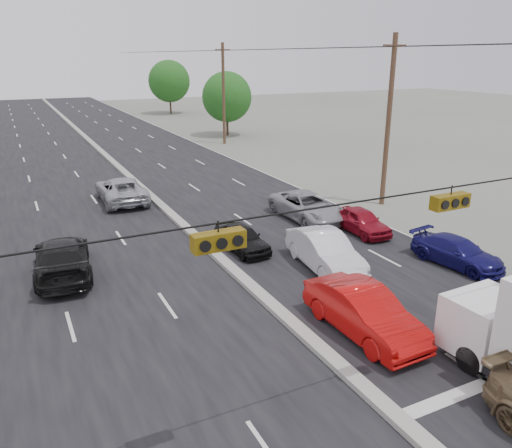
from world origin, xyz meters
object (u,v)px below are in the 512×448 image
object	(u,v)px
tree_right_far	(169,81)
red_sedan	(364,312)
queue_car_c	(307,207)
oncoming_far	(121,190)
queue_car_b	(325,252)
utility_pole_right_b	(388,121)
oncoming_near	(62,258)
tree_right_mid	(227,97)
queue_car_d	(457,252)
queue_car_e	(361,221)
utility_pole_right_c	(224,93)
queue_car_a	(242,238)

from	to	relation	value
tree_right_far	red_sedan	distance (m)	68.39
queue_car_c	oncoming_far	bearing A→B (deg)	134.52
queue_car_b	oncoming_far	distance (m)	15.43
utility_pole_right_b	red_sedan	bearing A→B (deg)	-132.14
queue_car_b	oncoming_near	bearing A→B (deg)	163.49
tree_right_mid	red_sedan	world-z (taller)	tree_right_mid
queue_car_d	queue_car_e	bearing A→B (deg)	93.93
oncoming_near	utility_pole_right_b	bearing A→B (deg)	-167.30
utility_pole_right_c	oncoming_near	xyz separation A→B (m)	(-18.97, -27.45, -4.32)
oncoming_near	oncoming_far	xyz separation A→B (m)	(4.58, 10.08, -0.01)
tree_right_mid	oncoming_near	xyz separation A→B (m)	(-21.47, -32.45, -3.55)
oncoming_near	red_sedan	bearing A→B (deg)	137.09
oncoming_near	queue_car_d	bearing A→B (deg)	162.46
oncoming_near	queue_car_e	bearing A→B (deg)	-179.79
queue_car_c	utility_pole_right_b	bearing A→B (deg)	3.47
utility_pole_right_b	oncoming_far	world-z (taller)	utility_pole_right_b
utility_pole_right_c	tree_right_mid	size ratio (longest dim) A/B	1.40
tree_right_mid	oncoming_far	distance (m)	28.25
queue_car_a	queue_car_e	xyz separation A→B (m)	(6.58, -0.51, 0.02)
tree_right_far	red_sedan	bearing A→B (deg)	-101.97
oncoming_near	oncoming_far	distance (m)	11.07
queue_car_b	red_sedan	bearing A→B (deg)	-103.91
tree_right_mid	oncoming_far	size ratio (longest dim) A/B	1.28
queue_car_c	queue_car_b	bearing A→B (deg)	-117.68
tree_right_mid	utility_pole_right_b	bearing A→B (deg)	-94.76
queue_car_d	utility_pole_right_b	bearing A→B (deg)	61.33
tree_right_mid	queue_car_b	size ratio (longest dim) A/B	1.49
utility_pole_right_c	red_sedan	size ratio (longest dim) A/B	2.08
tree_right_far	queue_car_d	distance (m)	64.54
red_sedan	queue_car_a	xyz separation A→B (m)	(-0.45, 8.53, -0.17)
oncoming_far	tree_right_far	bearing A→B (deg)	-109.47
utility_pole_right_b	queue_car_a	xyz separation A→B (m)	(-11.10, -3.24, -4.49)
queue_car_a	queue_car_b	distance (m)	4.20
utility_pole_right_b	queue_car_c	world-z (taller)	utility_pole_right_b
queue_car_a	utility_pole_right_c	bearing A→B (deg)	64.28
tree_right_far	queue_car_b	distance (m)	63.09
utility_pole_right_c	queue_car_e	world-z (taller)	utility_pole_right_c
queue_car_d	queue_car_b	bearing A→B (deg)	149.11
tree_right_mid	queue_car_c	size ratio (longest dim) A/B	1.35
red_sedan	queue_car_b	bearing A→B (deg)	68.31
utility_pole_right_b	queue_car_e	size ratio (longest dim) A/B	2.65
oncoming_far	queue_car_d	bearing A→B (deg)	124.63
utility_pole_right_b	tree_right_mid	distance (m)	30.11
tree_right_mid	tree_right_far	size ratio (longest dim) A/B	0.88
queue_car_d	tree_right_mid	bearing A→B (deg)	73.41
queue_car_e	oncoming_near	distance (m)	14.51
queue_car_b	queue_car_c	xyz separation A→B (m)	(2.99, 6.20, -0.06)
queue_car_d	queue_car_a	bearing A→B (deg)	135.10
tree_right_mid	queue_car_e	world-z (taller)	tree_right_mid
utility_pole_right_c	oncoming_far	distance (m)	22.97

